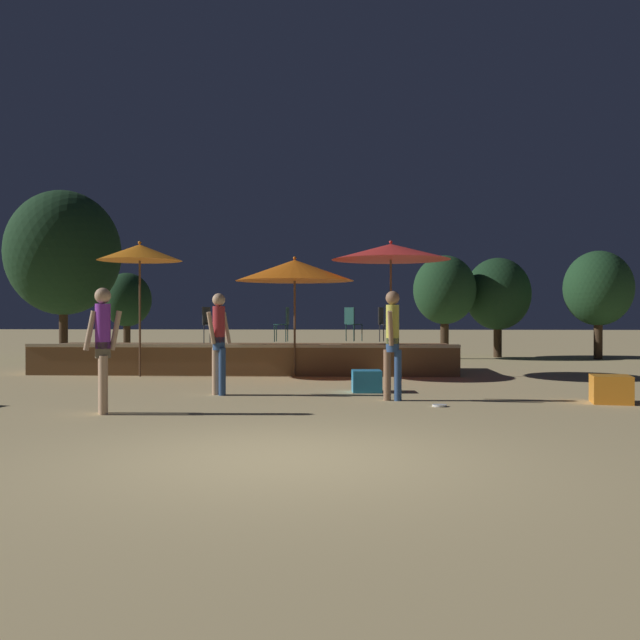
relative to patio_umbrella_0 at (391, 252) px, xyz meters
name	(u,v)px	position (x,y,z in m)	size (l,w,h in m)	color
ground_plane	(283,458)	(-1.60, -9.72, -2.98)	(120.00, 120.00, 0.00)	tan
wooden_deck	(248,358)	(-3.62, 1.28, -2.63)	(10.52, 2.80, 0.77)	brown
patio_umbrella_0	(391,252)	(0.00, 0.00, 0.00)	(2.84, 2.84, 3.25)	brown
patio_umbrella_1	(295,270)	(-2.29, -0.16, -0.44)	(2.83, 2.83, 2.87)	brown
patio_umbrella_2	(140,253)	(-5.99, -0.30, -0.02)	(2.00, 2.00, 3.24)	brown
cube_seat_0	(611,389)	(3.44, -4.90, -2.74)	(0.73, 0.73, 0.47)	orange
cube_seat_2	(367,381)	(-0.63, -3.39, -2.77)	(0.59, 0.59, 0.42)	#2D9EDB
person_0	(393,339)	(-0.20, -4.73, -1.91)	(0.31, 0.59, 1.90)	#2D4C7F
person_1	(103,343)	(-4.63, -6.58, -1.91)	(0.54, 0.30, 1.89)	tan
person_2	(219,338)	(-3.36, -4.06, -1.92)	(0.41, 0.50, 1.88)	tan
bistro_chair_0	(352,321)	(-0.95, 1.92, -1.66)	(0.48, 0.48, 0.90)	#1E4C47
bistro_chair_1	(209,321)	(-4.49, 0.52, -1.66)	(0.43, 0.43, 0.90)	#2D3338
bistro_chair_2	(284,321)	(-2.69, 1.46, -1.66)	(0.40, 0.40, 0.90)	#1E4C47
bistro_chair_3	(384,321)	(-0.10, 1.70, -1.66)	(0.45, 0.44, 0.90)	#2D3338
frisbee_disc	(439,405)	(0.51, -5.49, -2.96)	(0.24, 0.24, 0.03)	white
background_tree_0	(598,289)	(7.17, 6.85, -0.64)	(2.24, 2.24, 3.58)	#3D2B1C
background_tree_1	(498,294)	(4.07, 7.78, -0.80)	(2.26, 2.26, 3.43)	#3D2B1C
background_tree_2	(445,290)	(2.13, 6.87, -0.69)	(2.09, 2.09, 3.45)	#3D2B1C
background_tree_3	(127,300)	(-9.96, 10.92, -0.93)	(1.95, 1.95, 3.14)	#3D2B1C
background_tree_4	(63,253)	(-10.42, 5.84, 0.52)	(3.70, 3.70, 5.54)	#3D2B1C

